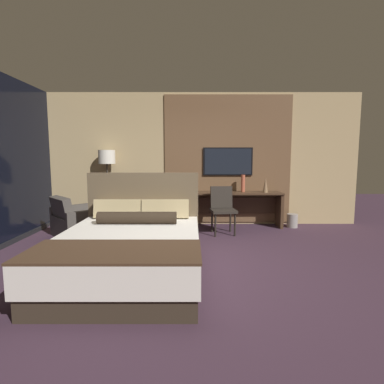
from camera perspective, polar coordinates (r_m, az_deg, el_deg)
ground_plane at (r=4.12m, az=-0.74°, el=-13.92°), size 16.00×16.00×0.00m
wall_back_tv_panel at (r=6.45m, az=0.64°, el=6.19°), size 7.20×0.09×2.80m
bed at (r=3.86m, az=-11.55°, el=-10.52°), size 1.70×2.23×1.21m
desk at (r=6.31m, az=6.91°, el=-1.97°), size 2.18×0.47×0.73m
tv at (r=6.43m, az=6.82°, el=5.80°), size 1.05×0.04×0.59m
desk_chair at (r=5.73m, az=5.78°, el=-2.56°), size 0.50×0.50×0.90m
armchair_by_window at (r=5.94m, az=-20.66°, el=-5.45°), size 1.21×1.21×0.76m
floor_lamp at (r=6.44m, az=-15.92°, el=5.34°), size 0.34×0.34×1.60m
vase_tall at (r=6.33m, az=9.67°, el=1.64°), size 0.08×0.08×0.35m
vase_short at (r=6.32m, az=13.80°, el=1.33°), size 0.11×0.11×0.31m
book at (r=6.21m, az=4.80°, el=0.12°), size 0.23×0.16×0.03m
waste_bin at (r=6.58m, az=18.52°, el=-5.19°), size 0.22×0.22×0.28m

